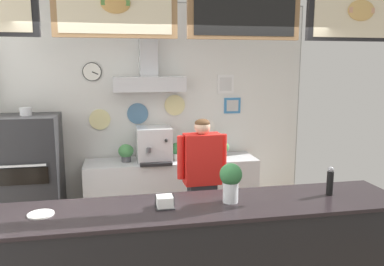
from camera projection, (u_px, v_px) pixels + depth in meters
The scene contains 13 objects.
back_wall_assembly at pixel (155, 105), 5.35m from camera, with size 4.42×2.53×3.05m.
back_prep_counter at pixel (172, 191), 5.36m from camera, with size 2.37×0.58×0.90m.
pizza_oven at pixel (31, 178), 4.76m from camera, with size 0.73×0.71×1.68m.
shop_worker at pixel (202, 184), 4.30m from camera, with size 0.57×0.23×1.61m.
espresso_machine at pixel (154, 144), 5.17m from camera, with size 0.46×0.53×0.47m.
potted_oregano at pixel (200, 151), 5.34m from camera, with size 0.15×0.15×0.19m.
potted_rosemary at pixel (126, 152), 5.15m from camera, with size 0.20×0.20×0.24m.
potted_thyme at pixel (177, 150), 5.24m from camera, with size 0.18×0.18×0.24m.
potted_basil at pixel (223, 148), 5.44m from camera, with size 0.18×0.18×0.22m.
basil_vase at pixel (231, 181), 3.06m from camera, with size 0.18×0.18×0.32m.
condiment_plate at pixel (41, 214), 2.82m from camera, with size 0.19×0.19×0.01m.
napkin_holder at pixel (165, 202), 2.96m from camera, with size 0.15×0.14×0.10m.
pepper_grinder at pixel (330, 181), 3.23m from camera, with size 0.06×0.06×0.25m.
Camera 1 is at (-0.52, -3.11, 2.18)m, focal length 35.72 mm.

